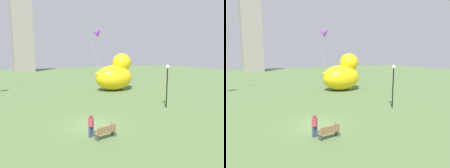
% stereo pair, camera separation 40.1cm
% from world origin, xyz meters
% --- Properties ---
extents(ground_plane, '(140.00, 140.00, 0.00)m').
position_xyz_m(ground_plane, '(0.00, 0.00, 0.00)').
color(ground_plane, '#597542').
extents(park_bench, '(1.53, 0.61, 0.90)m').
position_xyz_m(park_bench, '(-0.19, -2.87, 0.47)').
color(park_bench, olive).
rests_on(park_bench, ground).
extents(person_adult, '(0.39, 0.39, 1.60)m').
position_xyz_m(person_adult, '(-0.96, -2.17, 0.88)').
color(person_adult, '#38476B').
rests_on(person_adult, ground).
extents(person_child, '(0.21, 0.21, 0.85)m').
position_xyz_m(person_child, '(0.59, -2.28, 0.47)').
color(person_child, silver).
rests_on(person_child, ground).
extents(giant_inflatable_duck, '(7.01, 4.50, 5.81)m').
position_xyz_m(giant_inflatable_duck, '(10.03, 13.14, 2.47)').
color(giant_inflatable_duck, yellow).
rests_on(giant_inflatable_duck, ground).
extents(lamppost, '(0.43, 0.43, 4.55)m').
position_xyz_m(lamppost, '(9.22, 1.10, 3.36)').
color(lamppost, black).
rests_on(lamppost, ground).
extents(kite_purple, '(2.56, 2.44, 10.02)m').
position_xyz_m(kite_purple, '(8.44, 15.96, 9.23)').
color(kite_purple, silver).
rests_on(kite_purple, ground).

